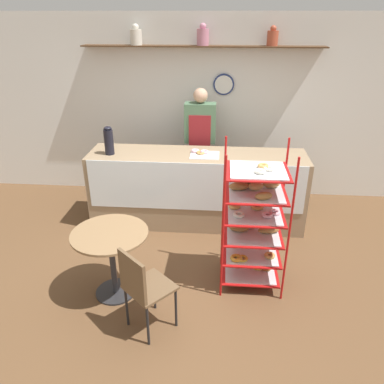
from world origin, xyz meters
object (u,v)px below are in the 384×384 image
(person_worker, at_px, (200,143))
(donut_tray_counter, at_px, (203,154))
(pastry_rack, at_px, (253,221))
(cafe_chair, at_px, (142,285))
(coffee_carafe, at_px, (109,141))
(cafe_table, at_px, (111,248))

(person_worker, bearing_deg, donut_tray_counter, -83.62)
(pastry_rack, distance_m, person_worker, 1.97)
(pastry_rack, bearing_deg, cafe_chair, -140.81)
(coffee_carafe, bearing_deg, cafe_table, -75.36)
(pastry_rack, bearing_deg, donut_tray_counter, 115.87)
(person_worker, bearing_deg, cafe_table, -109.05)
(pastry_rack, height_order, cafe_chair, pastry_rack)
(pastry_rack, height_order, person_worker, person_worker)
(pastry_rack, distance_m, coffee_carafe, 2.18)
(person_worker, height_order, coffee_carafe, person_worker)
(cafe_table, height_order, coffee_carafe, coffee_carafe)
(person_worker, xyz_separation_m, cafe_table, (-0.75, -2.17, -0.40))
(pastry_rack, distance_m, cafe_table, 1.46)
(cafe_table, relative_size, donut_tray_counter, 2.03)
(donut_tray_counter, bearing_deg, cafe_chair, -101.44)
(pastry_rack, xyz_separation_m, cafe_chair, (-1.00, -0.82, -0.21))
(pastry_rack, xyz_separation_m, cafe_table, (-1.41, -0.33, -0.18))
(cafe_chair, height_order, donut_tray_counter, donut_tray_counter)
(cafe_table, bearing_deg, pastry_rack, 13.20)
(cafe_table, relative_size, cafe_chair, 0.88)
(cafe_table, distance_m, coffee_carafe, 1.65)
(coffee_carafe, bearing_deg, cafe_chair, -67.97)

